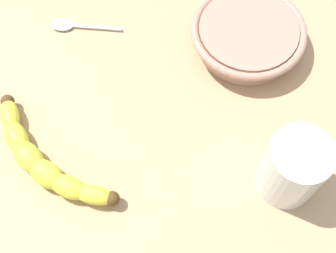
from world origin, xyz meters
TOP-DOWN VIEW (x-y plane):
  - wooden_tabletop at (0.00, 0.00)cm, footprint 120.00×120.00cm
  - banana at (-6.45, -12.70)cm, footprint 22.70×8.07cm
  - smoothie_glass at (15.68, 10.52)cm, footprint 7.77×7.77cm
  - ceramic_bowl at (-3.63, 21.77)cm, footprint 17.18×17.18cm
  - teaspoon at (-24.02, 2.59)cm, footprint 8.92×8.97cm

SIDE VIEW (x-z plane):
  - wooden_tabletop at x=0.00cm, z-range 0.00..3.00cm
  - teaspoon at x=-24.02cm, z-range 3.00..3.80cm
  - banana at x=-6.45cm, z-range 3.00..6.30cm
  - ceramic_bowl at x=-3.63cm, z-range 3.42..7.66cm
  - smoothie_glass at x=15.68cm, z-range 2.66..12.77cm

